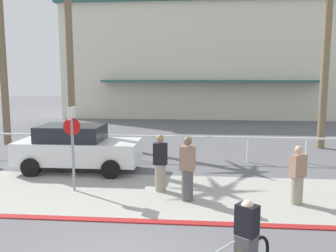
% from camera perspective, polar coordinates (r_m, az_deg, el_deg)
% --- Properties ---
extents(ground_plane, '(80.00, 80.00, 0.00)m').
position_cam_1_polar(ground_plane, '(16.44, -0.26, -4.19)').
color(ground_plane, '#5B5B60').
extents(sidewalk_strip, '(44.00, 4.00, 0.02)m').
position_cam_1_polar(sidewalk_strip, '(10.88, -3.20, -10.65)').
color(sidewalk_strip, '#9E9E93').
rests_on(sidewalk_strip, ground).
extents(curb_paint, '(44.00, 0.24, 0.03)m').
position_cam_1_polar(curb_paint, '(9.03, -5.09, -14.68)').
color(curb_paint, maroon).
rests_on(curb_paint, ground).
extents(building_backdrop, '(23.91, 12.86, 9.47)m').
position_cam_1_polar(building_backdrop, '(33.74, 6.27, 10.21)').
color(building_backdrop, beige).
rests_on(building_backdrop, ground).
extents(rail_fence, '(20.68, 0.08, 1.04)m').
position_cam_1_polar(rail_fence, '(14.81, -0.81, -2.26)').
color(rail_fence, white).
rests_on(rail_fence, ground).
extents(stop_sign_bike_lane, '(0.52, 0.56, 2.56)m').
position_cam_1_polar(stop_sign_bike_lane, '(11.13, -14.84, -1.62)').
color(stop_sign_bike_lane, gray).
rests_on(stop_sign_bike_lane, ground).
extents(palm_tree_1, '(2.83, 3.59, 8.06)m').
position_cam_1_polar(palm_tree_1, '(19.74, -15.47, 14.95)').
color(palm_tree_1, '#756047').
rests_on(palm_tree_1, ground).
extents(palm_tree_2, '(3.22, 3.01, 8.08)m').
position_cam_1_polar(palm_tree_2, '(18.67, 24.00, 14.88)').
color(palm_tree_2, '#756047').
rests_on(palm_tree_2, ground).
extents(car_white_1, '(4.40, 2.02, 1.69)m').
position_cam_1_polar(car_white_1, '(13.59, -14.13, -3.31)').
color(car_white_1, white).
rests_on(car_white_1, ground).
extents(cyclist_yellow_0, '(1.17, 1.47, 1.50)m').
position_cam_1_polar(cyclist_yellow_0, '(6.45, 11.99, -17.97)').
color(cyclist_yellow_0, black).
rests_on(cyclist_yellow_0, ground).
extents(pedestrian_0, '(0.44, 0.37, 1.83)m').
position_cam_1_polar(pedestrian_0, '(10.10, 3.09, -7.12)').
color(pedestrian_0, '#4C4C51').
rests_on(pedestrian_0, ground).
extents(pedestrian_1, '(0.42, 0.34, 1.75)m').
position_cam_1_polar(pedestrian_1, '(10.90, -1.22, -6.20)').
color(pedestrian_1, gray).
rests_on(pedestrian_1, ground).
extents(pedestrian_2, '(0.48, 0.44, 1.63)m').
position_cam_1_polar(pedestrian_2, '(10.46, 19.71, -7.67)').
color(pedestrian_2, gray).
rests_on(pedestrian_2, ground).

